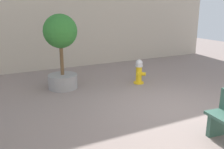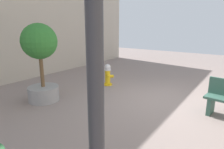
# 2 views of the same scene
# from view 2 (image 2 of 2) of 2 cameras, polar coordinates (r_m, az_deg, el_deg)

# --- Properties ---
(ground_plane) EXTENTS (23.40, 23.40, 0.00)m
(ground_plane) POSITION_cam_2_polar(r_m,az_deg,el_deg) (6.30, 14.27, -7.59)
(ground_plane) COLOR gray
(fire_hydrant) EXTENTS (0.39, 0.39, 0.82)m
(fire_hydrant) POSITION_cam_2_polar(r_m,az_deg,el_deg) (7.66, -1.22, -0.04)
(fire_hydrant) COLOR gold
(fire_hydrant) RESTS_ON ground_plane
(planter_tree) EXTENTS (1.03, 1.03, 2.32)m
(planter_tree) POSITION_cam_2_polar(r_m,az_deg,el_deg) (6.22, -19.74, 5.15)
(planter_tree) COLOR gray
(planter_tree) RESTS_ON ground_plane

